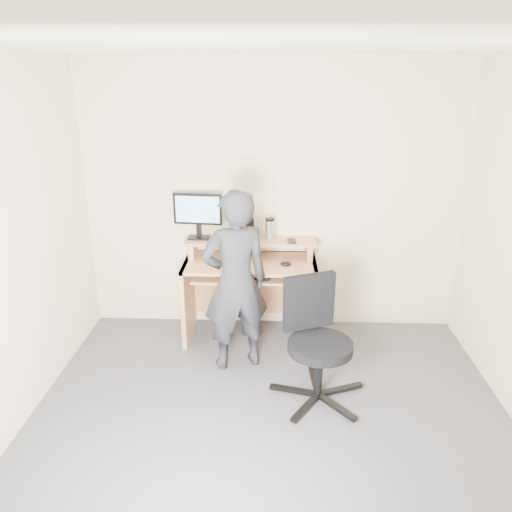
# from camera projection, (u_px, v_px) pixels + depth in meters

# --- Properties ---
(ground) EXTENTS (3.50, 3.50, 0.00)m
(ground) POSITION_uv_depth(u_px,v_px,m) (269.00, 440.00, 3.40)
(ground) COLOR #59595E
(ground) RESTS_ON ground
(back_wall) EXTENTS (3.50, 0.02, 2.50)m
(back_wall) POSITION_uv_depth(u_px,v_px,m) (273.00, 200.00, 4.61)
(back_wall) COLOR beige
(back_wall) RESTS_ON ground
(ceiling) EXTENTS (3.50, 3.50, 0.02)m
(ceiling) POSITION_uv_depth(u_px,v_px,m) (274.00, 41.00, 2.54)
(ceiling) COLOR white
(ceiling) RESTS_ON back_wall
(desk) EXTENTS (1.20, 0.60, 0.91)m
(desk) POSITION_uv_depth(u_px,v_px,m) (251.00, 279.00, 4.65)
(desk) COLOR tan
(desk) RESTS_ON ground
(monitor) EXTENTS (0.45, 0.13, 0.43)m
(monitor) POSITION_uv_depth(u_px,v_px,m) (198.00, 212.00, 4.53)
(monitor) COLOR black
(monitor) RESTS_ON desk
(external_drive) EXTENTS (0.09, 0.14, 0.20)m
(external_drive) POSITION_uv_depth(u_px,v_px,m) (250.00, 228.00, 4.59)
(external_drive) COLOR black
(external_drive) RESTS_ON desk
(travel_mug) EXTENTS (0.10, 0.10, 0.18)m
(travel_mug) POSITION_uv_depth(u_px,v_px,m) (270.00, 230.00, 4.56)
(travel_mug) COLOR silver
(travel_mug) RESTS_ON desk
(smartphone) EXTENTS (0.08, 0.14, 0.01)m
(smartphone) POSITION_uv_depth(u_px,v_px,m) (292.00, 241.00, 4.54)
(smartphone) COLOR black
(smartphone) RESTS_ON desk
(charger) EXTENTS (0.05, 0.05, 0.03)m
(charger) POSITION_uv_depth(u_px,v_px,m) (217.00, 239.00, 4.54)
(charger) COLOR black
(charger) RESTS_ON desk
(headphones) EXTENTS (0.19, 0.19, 0.06)m
(headphones) POSITION_uv_depth(u_px,v_px,m) (238.00, 236.00, 4.67)
(headphones) COLOR silver
(headphones) RESTS_ON desk
(keyboard) EXTENTS (0.48, 0.26, 0.03)m
(keyboard) POSITION_uv_depth(u_px,v_px,m) (246.00, 274.00, 4.45)
(keyboard) COLOR black
(keyboard) RESTS_ON desk
(mouse) EXTENTS (0.11, 0.09, 0.04)m
(mouse) POSITION_uv_depth(u_px,v_px,m) (286.00, 264.00, 4.40)
(mouse) COLOR black
(mouse) RESTS_ON desk
(office_chair) EXTENTS (0.73, 0.71, 0.92)m
(office_chair) POSITION_uv_depth(u_px,v_px,m) (316.00, 336.00, 3.72)
(office_chair) COLOR black
(office_chair) RESTS_ON ground
(person) EXTENTS (0.65, 0.54, 1.53)m
(person) POSITION_uv_depth(u_px,v_px,m) (235.00, 282.00, 4.03)
(person) COLOR black
(person) RESTS_ON ground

